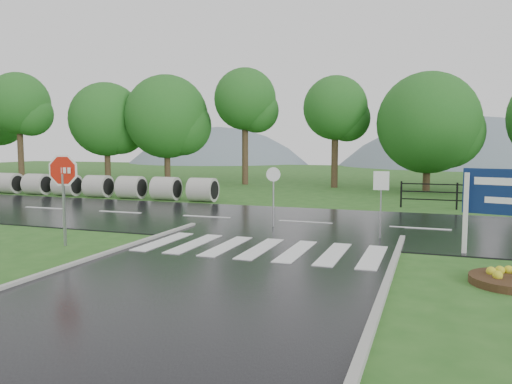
% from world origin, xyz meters
% --- Properties ---
extents(ground, '(120.00, 120.00, 0.00)m').
position_xyz_m(ground, '(0.00, 0.00, 0.00)').
color(ground, '#295B1E').
rests_on(ground, ground).
extents(main_road, '(90.00, 8.00, 0.04)m').
position_xyz_m(main_road, '(0.00, 10.00, 0.00)').
color(main_road, black).
rests_on(main_road, ground).
extents(crosswalk, '(6.50, 2.80, 0.02)m').
position_xyz_m(crosswalk, '(0.00, 5.00, 0.06)').
color(crosswalk, silver).
rests_on(crosswalk, ground).
extents(hills, '(102.00, 48.00, 48.00)m').
position_xyz_m(hills, '(3.49, 65.00, -15.54)').
color(hills, slate).
rests_on(hills, ground).
extents(treeline, '(83.20, 5.20, 10.00)m').
position_xyz_m(treeline, '(1.00, 24.00, 0.00)').
color(treeline, '#1B591B').
rests_on(treeline, ground).
extents(culvert_pipes, '(13.90, 1.20, 1.20)m').
position_xyz_m(culvert_pipes, '(-12.87, 15.00, 0.60)').
color(culvert_pipes, '#9E9B93').
rests_on(culvert_pipes, ground).
extents(stop_sign, '(1.22, 0.20, 2.77)m').
position_xyz_m(stop_sign, '(-5.46, 3.74, 1.93)').
color(stop_sign, '#939399').
rests_on(stop_sign, ground).
extents(flower_bed, '(1.64, 1.64, 0.33)m').
position_xyz_m(flower_bed, '(5.96, 3.62, 0.12)').
color(flower_bed, '#332111').
rests_on(flower_bed, ground).
extents(reg_sign_small, '(0.46, 0.07, 2.08)m').
position_xyz_m(reg_sign_small, '(2.90, 7.69, 1.48)').
color(reg_sign_small, '#939399').
rests_on(reg_sign_small, ground).
extents(reg_sign_round, '(0.49, 0.09, 2.10)m').
position_xyz_m(reg_sign_round, '(-0.79, 8.60, 1.34)').
color(reg_sign_round, '#939399').
rests_on(reg_sign_round, ground).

